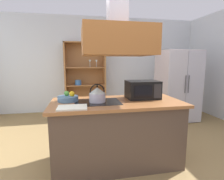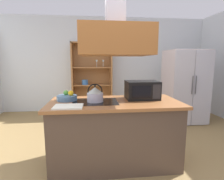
{
  "view_description": "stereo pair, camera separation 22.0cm",
  "coord_description": "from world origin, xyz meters",
  "px_view_note": "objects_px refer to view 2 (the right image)",
  "views": [
    {
      "loc": [
        -0.58,
        -2.24,
        1.43
      ],
      "look_at": [
        -0.07,
        0.4,
        1.0
      ],
      "focal_mm": 28.19,
      "sensor_mm": 36.0,
      "label": 1
    },
    {
      "loc": [
        -0.36,
        -2.27,
        1.43
      ],
      "look_at": [
        -0.07,
        0.4,
        1.0
      ],
      "focal_mm": 28.19,
      "sensor_mm": 36.0,
      "label": 2
    }
  ],
  "objects_px": {
    "refrigerator": "(185,86)",
    "dish_cabinet": "(92,82)",
    "cutting_board": "(68,107)",
    "microwave": "(142,90)",
    "fruit_bowl": "(67,97)",
    "kettle": "(95,94)"
  },
  "relations": [
    {
      "from": "refrigerator",
      "to": "cutting_board",
      "type": "xyz_separation_m",
      "value": [
        -2.48,
        -1.88,
        0.06
      ]
    },
    {
      "from": "refrigerator",
      "to": "fruit_bowl",
      "type": "relative_size",
      "value": 6.13
    },
    {
      "from": "microwave",
      "to": "fruit_bowl",
      "type": "relative_size",
      "value": 1.65
    },
    {
      "from": "microwave",
      "to": "fruit_bowl",
      "type": "bearing_deg",
      "value": 179.7
    },
    {
      "from": "kettle",
      "to": "microwave",
      "type": "distance_m",
      "value": 0.69
    },
    {
      "from": "dish_cabinet",
      "to": "cutting_board",
      "type": "distance_m",
      "value": 3.0
    },
    {
      "from": "refrigerator",
      "to": "dish_cabinet",
      "type": "height_order",
      "value": "dish_cabinet"
    },
    {
      "from": "refrigerator",
      "to": "microwave",
      "type": "distance_m",
      "value": 2.11
    },
    {
      "from": "dish_cabinet",
      "to": "kettle",
      "type": "relative_size",
      "value": 8.1
    },
    {
      "from": "microwave",
      "to": "cutting_board",
      "type": "bearing_deg",
      "value": -159.02
    },
    {
      "from": "dish_cabinet",
      "to": "fruit_bowl",
      "type": "bearing_deg",
      "value": -97.33
    },
    {
      "from": "dish_cabinet",
      "to": "fruit_bowl",
      "type": "height_order",
      "value": "dish_cabinet"
    },
    {
      "from": "refrigerator",
      "to": "cutting_board",
      "type": "bearing_deg",
      "value": -142.78
    },
    {
      "from": "dish_cabinet",
      "to": "cutting_board",
      "type": "height_order",
      "value": "dish_cabinet"
    },
    {
      "from": "microwave",
      "to": "refrigerator",
      "type": "bearing_deg",
      "value": 45.42
    },
    {
      "from": "cutting_board",
      "to": "refrigerator",
      "type": "bearing_deg",
      "value": 37.22
    },
    {
      "from": "kettle",
      "to": "fruit_bowl",
      "type": "bearing_deg",
      "value": 161.69
    },
    {
      "from": "fruit_bowl",
      "to": "cutting_board",
      "type": "bearing_deg",
      "value": -80.36
    },
    {
      "from": "dish_cabinet",
      "to": "microwave",
      "type": "xyz_separation_m",
      "value": [
        0.73,
        -2.61,
        0.16
      ]
    },
    {
      "from": "microwave",
      "to": "fruit_bowl",
      "type": "distance_m",
      "value": 1.07
    },
    {
      "from": "refrigerator",
      "to": "fruit_bowl",
      "type": "bearing_deg",
      "value": -149.59
    },
    {
      "from": "kettle",
      "to": "microwave",
      "type": "xyz_separation_m",
      "value": [
        0.68,
        0.12,
        0.03
      ]
    }
  ]
}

